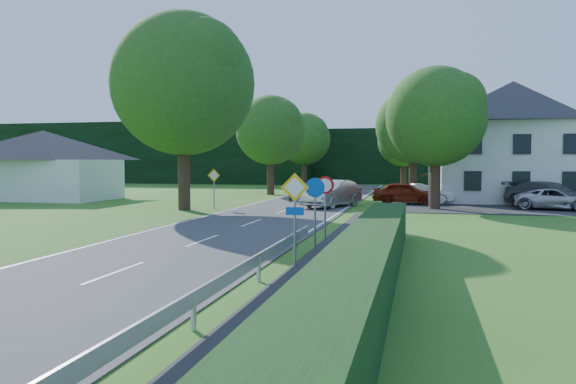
% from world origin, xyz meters
% --- Properties ---
extents(road, '(7.00, 80.00, 0.04)m').
position_xyz_m(road, '(0.00, 20.00, 0.02)').
color(road, '#3B3B3E').
rests_on(road, ground).
extents(footpath, '(1.50, 44.00, 0.04)m').
position_xyz_m(footpath, '(4.95, 2.00, 0.02)').
color(footpath, '#262528').
rests_on(footpath, ground).
extents(parking_pad, '(14.00, 16.00, 0.04)m').
position_xyz_m(parking_pad, '(12.00, 33.00, 0.02)').
color(parking_pad, '#262528').
rests_on(parking_pad, ground).
extents(line_edge_left, '(0.12, 80.00, 0.01)m').
position_xyz_m(line_edge_left, '(-3.25, 20.00, 0.04)').
color(line_edge_left, white).
rests_on(line_edge_left, road).
extents(line_edge_right, '(0.12, 80.00, 0.01)m').
position_xyz_m(line_edge_right, '(3.25, 20.00, 0.04)').
color(line_edge_right, white).
rests_on(line_edge_right, road).
extents(line_centre, '(0.12, 80.00, 0.01)m').
position_xyz_m(line_centre, '(0.00, 20.00, 0.04)').
color(line_centre, white).
rests_on(line_centre, road).
extents(guardrail, '(0.12, 26.00, 0.69)m').
position_xyz_m(guardrail, '(3.85, -1.00, 0.34)').
color(guardrail, silver).
rests_on(guardrail, ground).
extents(hedge_right, '(1.20, 30.00, 1.30)m').
position_xyz_m(hedge_right, '(6.50, 0.00, 0.65)').
color(hedge_right, black).
rests_on(hedge_right, ground).
extents(tree_main, '(9.40, 9.40, 11.64)m').
position_xyz_m(tree_main, '(-6.00, 24.00, 5.82)').
color(tree_main, '#235218').
rests_on(tree_main, ground).
extents(tree_left_far, '(7.00, 7.00, 8.58)m').
position_xyz_m(tree_left_far, '(-5.00, 40.00, 4.29)').
color(tree_left_far, '#235218').
rests_on(tree_left_far, ground).
extents(tree_right_far, '(7.40, 7.40, 9.09)m').
position_xyz_m(tree_right_far, '(7.00, 42.00, 4.54)').
color(tree_right_far, '#235218').
rests_on(tree_right_far, ground).
extents(tree_left_back, '(6.60, 6.60, 8.07)m').
position_xyz_m(tree_left_back, '(-4.50, 52.00, 4.04)').
color(tree_left_back, '#235218').
rests_on(tree_left_back, ground).
extents(tree_right_back, '(6.20, 6.20, 7.56)m').
position_xyz_m(tree_right_back, '(6.00, 50.00, 3.78)').
color(tree_right_back, '#235218').
rests_on(tree_right_back, ground).
extents(tree_right_mid, '(7.00, 7.00, 8.58)m').
position_xyz_m(tree_right_mid, '(8.50, 28.00, 4.29)').
color(tree_right_mid, '#235218').
rests_on(tree_right_mid, ground).
extents(treeline_left, '(44.00, 6.00, 8.00)m').
position_xyz_m(treeline_left, '(-28.00, 62.00, 4.00)').
color(treeline_left, black).
rests_on(treeline_left, ground).
extents(treeline_right, '(30.00, 5.00, 7.00)m').
position_xyz_m(treeline_right, '(8.00, 66.00, 3.50)').
color(treeline_right, black).
rests_on(treeline_right, ground).
extents(bungalow_left, '(11.00, 6.50, 5.20)m').
position_xyz_m(bungalow_left, '(-20.00, 30.00, 2.71)').
color(bungalow_left, silver).
rests_on(bungalow_left, ground).
extents(house_white, '(10.60, 8.40, 8.60)m').
position_xyz_m(house_white, '(14.00, 36.00, 4.41)').
color(house_white, silver).
rests_on(house_white, ground).
extents(streetlight, '(2.03, 0.18, 8.00)m').
position_xyz_m(streetlight, '(8.06, 30.00, 4.46)').
color(streetlight, gray).
rests_on(streetlight, ground).
extents(sign_priority_right, '(0.78, 0.09, 2.59)m').
position_xyz_m(sign_priority_right, '(4.30, 7.98, 1.80)').
color(sign_priority_right, gray).
rests_on(sign_priority_right, ground).
extents(sign_roundabout, '(0.64, 0.08, 2.37)m').
position_xyz_m(sign_roundabout, '(4.30, 10.98, 1.67)').
color(sign_roundabout, gray).
rests_on(sign_roundabout, ground).
extents(sign_speed_limit, '(0.64, 0.11, 2.37)m').
position_xyz_m(sign_speed_limit, '(4.30, 12.97, 1.77)').
color(sign_speed_limit, gray).
rests_on(sign_speed_limit, ground).
extents(sign_priority_left, '(0.78, 0.09, 2.44)m').
position_xyz_m(sign_priority_left, '(-4.50, 24.98, 1.72)').
color(sign_priority_left, gray).
rests_on(sign_priority_left, ground).
extents(moving_car, '(3.36, 5.39, 1.68)m').
position_xyz_m(moving_car, '(2.24, 27.83, 0.88)').
color(moving_car, silver).
rests_on(moving_car, road).
extents(motorcycle, '(0.77, 1.72, 0.87)m').
position_xyz_m(motorcycle, '(-1.20, 31.41, 0.48)').
color(motorcycle, black).
rests_on(motorcycle, road).
extents(parked_car_red, '(4.46, 2.16, 1.47)m').
position_xyz_m(parked_car_red, '(6.68, 31.50, 0.77)').
color(parked_car_red, maroon).
rests_on(parked_car_red, parking_pad).
extents(parked_car_silver_a, '(4.11, 1.73, 1.32)m').
position_xyz_m(parked_car_silver_a, '(7.82, 32.20, 0.70)').
color(parked_car_silver_a, '#B8B7BD').
rests_on(parked_car_silver_a, parking_pad).
extents(parked_car_grey, '(5.55, 5.50, 1.61)m').
position_xyz_m(parked_car_grey, '(15.32, 30.05, 0.85)').
color(parked_car_grey, '#515156').
rests_on(parked_car_grey, parking_pad).
extents(parked_car_silver_b, '(4.89, 3.12, 1.26)m').
position_xyz_m(parked_car_silver_b, '(15.38, 28.71, 0.67)').
color(parked_car_silver_b, '#BCBBC3').
rests_on(parked_car_silver_b, parking_pad).
extents(parasol, '(2.76, 2.79, 2.18)m').
position_xyz_m(parasol, '(8.76, 34.33, 1.13)').
color(parasol, red).
rests_on(parasol, parking_pad).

